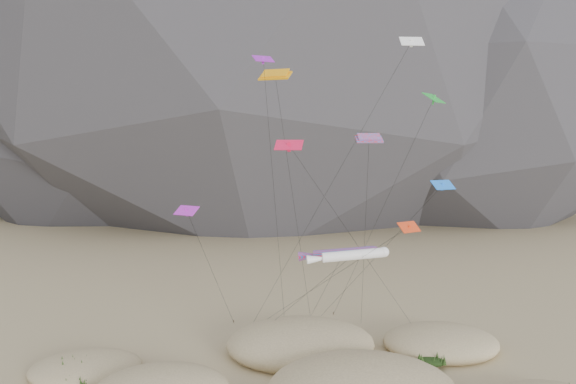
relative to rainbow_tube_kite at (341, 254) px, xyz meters
name	(u,v)px	position (x,y,z in m)	size (l,w,h in m)	color
kite_stakes	(317,325)	(-0.01, 12.14, -10.49)	(21.69, 6.43, 0.30)	#3F2D1E
rainbow_tube_kite	(341,254)	(0.00, 0.00, 0.00)	(6.91, 12.53, 11.43)	#FF1A44
white_tube_kite	(350,256)	(0.30, -2.19, 0.31)	(10.44, 12.65, 11.63)	white
orange_parafoil	(276,78)	(-5.20, 4.38, 15.28)	(6.56, 12.69, 26.73)	orange
multi_parafoil	(369,142)	(1.70, -2.52, 9.56)	(4.45, 16.01, 20.95)	#FF1B1A
delta_kites	(349,145)	(0.69, 0.10, 9.32)	(24.53, 23.45, 29.32)	red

